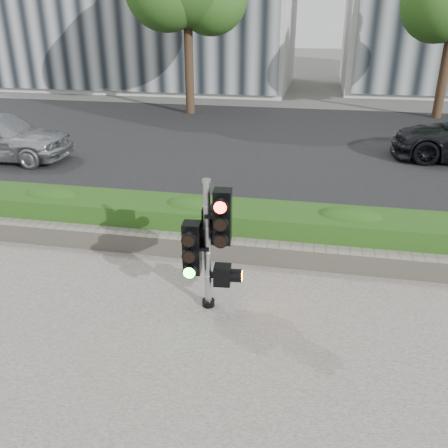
# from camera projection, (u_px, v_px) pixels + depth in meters

# --- Properties ---
(ground) EXTENTS (120.00, 120.00, 0.00)m
(ground) POSITION_uv_depth(u_px,v_px,m) (236.00, 330.00, 6.23)
(ground) COLOR #51514C
(ground) RESTS_ON ground
(road) EXTENTS (60.00, 13.00, 0.02)m
(road) POSITION_uv_depth(u_px,v_px,m) (290.00, 144.00, 15.21)
(road) COLOR black
(road) RESTS_ON ground
(curb) EXTENTS (60.00, 0.25, 0.12)m
(curb) POSITION_uv_depth(u_px,v_px,m) (265.00, 229.00, 9.04)
(curb) COLOR gray
(curb) RESTS_ON ground
(stone_wall) EXTENTS (12.00, 0.32, 0.34)m
(stone_wall) POSITION_uv_depth(u_px,v_px,m) (256.00, 252.00, 7.86)
(stone_wall) COLOR gray
(stone_wall) RESTS_ON sidewalk
(hedge) EXTENTS (12.00, 1.00, 0.68)m
(hedge) POSITION_uv_depth(u_px,v_px,m) (261.00, 227.00, 8.37)
(hedge) COLOR #3D7323
(hedge) RESTS_ON sidewalk
(traffic_signal) EXTENTS (0.66, 0.51, 1.88)m
(traffic_signal) POSITION_uv_depth(u_px,v_px,m) (210.00, 239.00, 6.32)
(traffic_signal) COLOR black
(traffic_signal) RESTS_ON sidewalk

